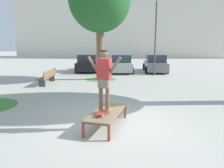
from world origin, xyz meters
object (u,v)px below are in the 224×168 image
at_px(skate_box, 107,113).
at_px(car_black, 88,63).
at_px(car_grey, 155,64).
at_px(light_post, 156,24).
at_px(car_silver, 121,64).
at_px(tree_mid_back, 100,0).
at_px(park_bench, 48,76).
at_px(skateboard, 104,111).
at_px(skater, 104,76).

relative_size(skate_box, car_black, 0.46).
distance_m(car_grey, light_post, 3.91).
relative_size(skate_box, car_silver, 0.46).
bearing_deg(light_post, skate_box, -101.91).
xyz_separation_m(tree_mid_back, car_silver, (1.15, 4.19, -4.51)).
bearing_deg(car_black, car_grey, 2.69).
xyz_separation_m(car_black, park_bench, (-1.11, -6.39, -0.24)).
relative_size(skateboard, light_post, 0.14).
bearing_deg(tree_mid_back, car_silver, 74.62).
height_order(car_black, park_bench, car_black).
height_order(tree_mid_back, car_black, tree_mid_back).
xyz_separation_m(tree_mid_back, park_bench, (-2.92, -2.00, -4.76)).
xyz_separation_m(skate_box, park_bench, (-4.46, 6.57, 0.03)).
bearing_deg(car_black, light_post, -19.94).
xyz_separation_m(skateboard, car_grey, (2.60, 13.46, 0.15)).
relative_size(skate_box, skater, 1.18).
height_order(tree_mid_back, park_bench, tree_mid_back).
distance_m(tree_mid_back, car_grey, 7.69).
bearing_deg(car_silver, skate_box, -88.25).
relative_size(car_black, park_bench, 1.79).
distance_m(car_silver, car_grey, 2.99).
relative_size(skate_box, skateboard, 2.43).
distance_m(skater, car_black, 13.62).
height_order(skate_box, tree_mid_back, tree_mid_back).
relative_size(skateboard, skater, 0.49).
bearing_deg(car_black, skate_box, -75.52).
bearing_deg(car_black, skateboard, -75.91).
height_order(skateboard, car_black, car_black).
bearing_deg(skateboard, car_black, 104.09).
height_order(skateboard, tree_mid_back, tree_mid_back).
bearing_deg(park_bench, car_black, 80.11).
distance_m(skater, car_grey, 13.74).
distance_m(skateboard, car_black, 13.60).
bearing_deg(skate_box, car_grey, 79.04).
xyz_separation_m(skate_box, tree_mid_back, (-1.54, 8.57, 4.79)).
bearing_deg(tree_mid_back, skate_box, -79.80).
relative_size(car_black, car_silver, 1.00).
bearing_deg(park_bench, skater, -56.91).
bearing_deg(car_grey, car_black, -177.31).
bearing_deg(skate_box, tree_mid_back, 100.20).
xyz_separation_m(skater, tree_mid_back, (-1.50, 8.79, 3.67)).
bearing_deg(car_grey, skate_box, -100.96).
xyz_separation_m(skateboard, light_post, (2.34, 11.14, 3.29)).
xyz_separation_m(car_grey, light_post, (-0.26, -2.33, 3.13)).
distance_m(skater, park_bench, 8.18).
height_order(skate_box, car_grey, car_grey).
distance_m(skater, car_silver, 13.01).
relative_size(tree_mid_back, car_silver, 1.70).
height_order(skate_box, park_bench, park_bench).
distance_m(skate_box, skateboard, 0.25).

